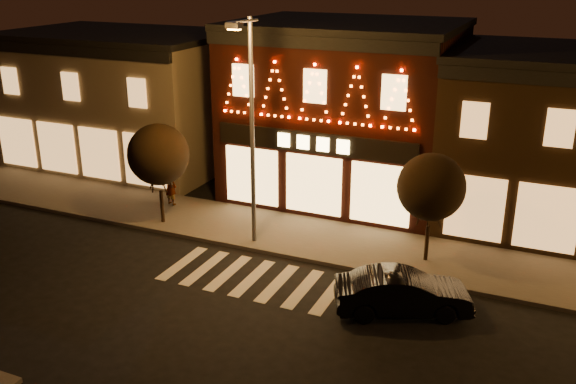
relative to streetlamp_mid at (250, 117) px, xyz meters
The scene contains 10 objects.
ground 8.47m from the streetlamp_mid, 79.06° to the right, with size 120.00×120.00×0.00m, color black.
sidewalk_far 6.37m from the streetlamp_mid, 25.35° to the left, with size 44.00×4.00×0.15m, color #47423D.
building_left 14.06m from the streetlamp_mid, 147.35° to the left, with size 12.20×8.28×7.30m.
building_pulp 7.71m from the streetlamp_mid, 80.57° to the left, with size 10.20×8.34×8.30m.
building_right_a 13.22m from the streetlamp_mid, 35.01° to the left, with size 9.20×8.28×7.50m.
streetlamp_mid is the anchor object (origin of this frame).
tree_left 5.06m from the streetlamp_mid, behind, with size 2.61×2.61×4.36m.
tree_right 7.22m from the streetlamp_mid, 11.00° to the left, with size 2.51×2.51×4.19m.
dark_sedan 8.64m from the streetlamp_mid, 21.08° to the right, with size 1.53×4.40×1.45m, color black.
pedestrian 7.29m from the streetlamp_mid, 156.62° to the left, with size 0.66×0.43×1.81m, color gray.
Camera 1 is at (9.57, -14.43, 10.88)m, focal length 39.79 mm.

